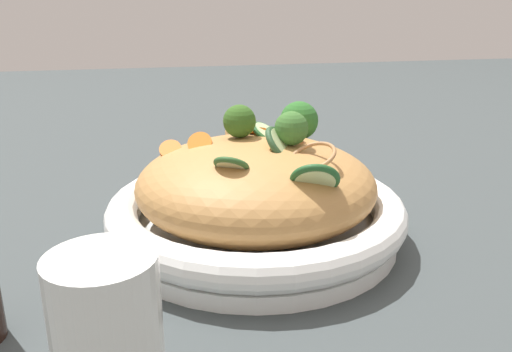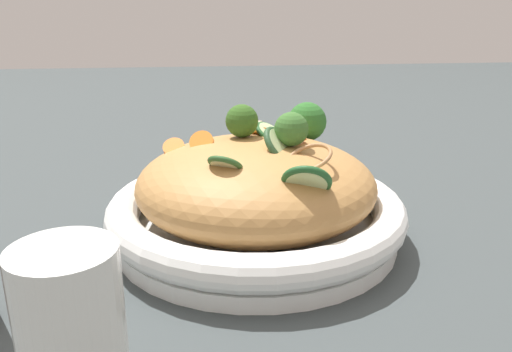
{
  "view_description": "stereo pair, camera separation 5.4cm",
  "coord_description": "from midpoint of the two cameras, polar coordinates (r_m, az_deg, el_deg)",
  "views": [
    {
      "loc": [
        -0.11,
        -0.54,
        0.26
      ],
      "look_at": [
        0.0,
        0.0,
        0.07
      ],
      "focal_mm": 37.52,
      "sensor_mm": 36.0,
      "label": 1
    },
    {
      "loc": [
        -0.06,
        -0.55,
        0.26
      ],
      "look_at": [
        0.0,
        0.0,
        0.07
      ],
      "focal_mm": 37.52,
      "sensor_mm": 36.0,
      "label": 2
    }
  ],
  "objects": [
    {
      "name": "chicken_chunks",
      "position": [
        0.64,
        -2.61,
        4.51
      ],
      "size": [
        0.07,
        0.14,
        0.04
      ],
      "color": "beige",
      "rests_on": "serving_bowl"
    },
    {
      "name": "carrot_coins",
      "position": [
        0.6,
        -4.94,
        3.76
      ],
      "size": [
        0.16,
        0.07,
        0.03
      ],
      "color": "orange",
      "rests_on": "serving_bowl"
    },
    {
      "name": "broccoli_florets",
      "position": [
        0.63,
        0.58,
        5.57
      ],
      "size": [
        0.14,
        0.15,
        0.07
      ],
      "color": "#92B06E",
      "rests_on": "serving_bowl"
    },
    {
      "name": "zucchini_slices",
      "position": [
        0.54,
        -0.14,
        2.01
      ],
      "size": [
        0.12,
        0.18,
        0.05
      ],
      "color": "beige",
      "rests_on": "serving_bowl"
    },
    {
      "name": "drinking_glass",
      "position": [
        0.36,
        -19.75,
        -16.37
      ],
      "size": [
        0.07,
        0.07,
        0.12
      ],
      "color": "silver",
      "rests_on": "ground_plane"
    },
    {
      "name": "noodle_heap",
      "position": [
        0.58,
        -2.63,
        -0.91
      ],
      "size": [
        0.26,
        0.26,
        0.1
      ],
      "color": "#B48046",
      "rests_on": "serving_bowl"
    },
    {
      "name": "serving_bowl",
      "position": [
        0.6,
        -2.57,
        -4.26
      ],
      "size": [
        0.33,
        0.33,
        0.05
      ],
      "color": "white",
      "rests_on": "ground_plane"
    },
    {
      "name": "ground_plane",
      "position": [
        0.61,
        -2.53,
        -6.61
      ],
      "size": [
        3.0,
        3.0,
        0.0
      ],
      "primitive_type": "plane",
      "color": "#3A4142"
    }
  ]
}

